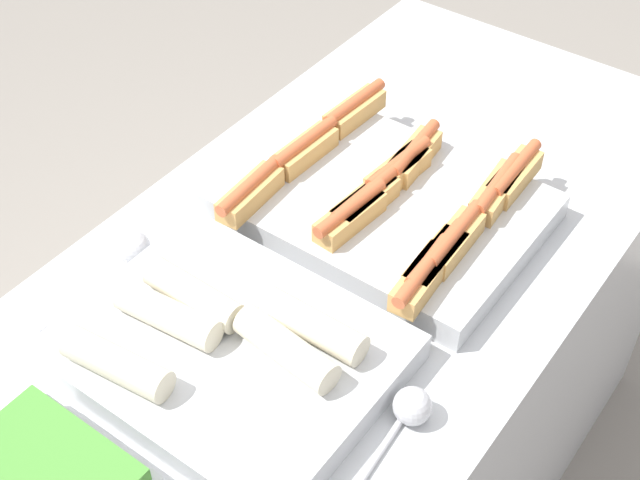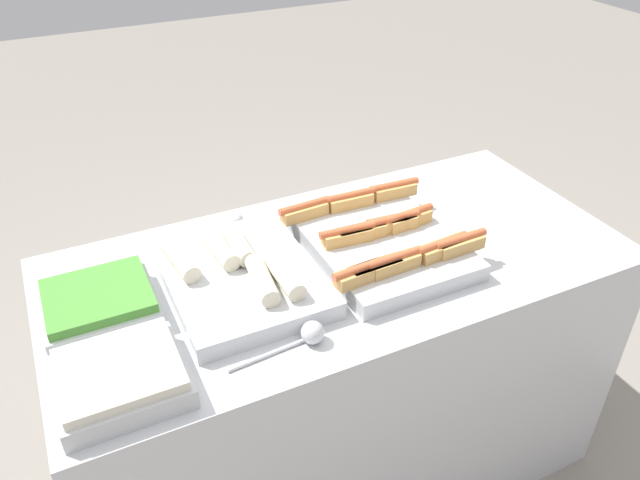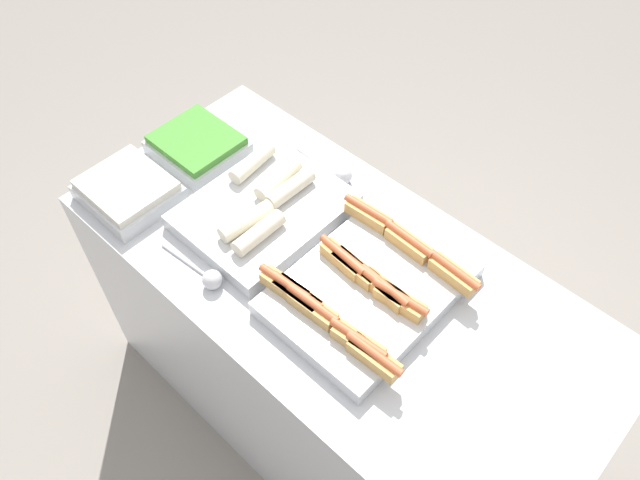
# 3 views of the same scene
# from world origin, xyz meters

# --- Properties ---
(ground_plane) EXTENTS (12.00, 12.00, 0.00)m
(ground_plane) POSITION_xyz_m (0.00, 0.00, 0.00)
(ground_plane) COLOR gray
(counter) EXTENTS (1.60, 0.76, 0.88)m
(counter) POSITION_xyz_m (0.00, 0.00, 0.44)
(counter) COLOR silver
(counter) RESTS_ON ground_plane
(tray_hotdogs) EXTENTS (0.46, 0.52, 0.10)m
(tray_hotdogs) POSITION_xyz_m (0.11, -0.01, 0.91)
(tray_hotdogs) COLOR silver
(tray_hotdogs) RESTS_ON counter
(tray_wraps) EXTENTS (0.37, 0.46, 0.10)m
(tray_wraps) POSITION_xyz_m (-0.29, 0.00, 0.91)
(tray_wraps) COLOR silver
(tray_wraps) RESTS_ON counter
(tray_side_front) EXTENTS (0.27, 0.24, 0.07)m
(tray_side_front) POSITION_xyz_m (-0.64, -0.23, 0.91)
(tray_side_front) COLOR silver
(tray_side_front) RESTS_ON counter
(tray_side_back) EXTENTS (0.27, 0.24, 0.07)m
(tray_side_back) POSITION_xyz_m (-0.64, 0.04, 0.91)
(tray_side_back) COLOR silver
(tray_side_back) RESTS_ON counter
(serving_spoon_near) EXTENTS (0.24, 0.06, 0.06)m
(serving_spoon_near) POSITION_xyz_m (-0.22, -0.27, 0.90)
(serving_spoon_near) COLOR silver
(serving_spoon_near) RESTS_ON counter
(serving_spoon_far) EXTENTS (0.23, 0.06, 0.06)m
(serving_spoon_far) POSITION_xyz_m (-0.22, 0.27, 0.90)
(serving_spoon_far) COLOR silver
(serving_spoon_far) RESTS_ON counter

